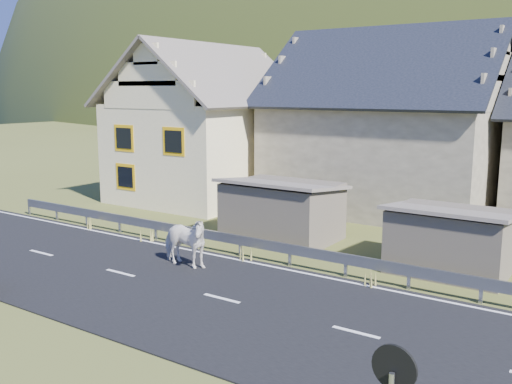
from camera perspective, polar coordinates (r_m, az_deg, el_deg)
The scene contains 10 objects.
ground at distance 16.03m, azimuth -3.45°, elevation -10.72°, with size 160.00×160.00×0.00m, color #484B1E.
road at distance 16.03m, azimuth -3.45°, elevation -10.65°, with size 60.00×7.00×0.04m, color black.
lane_markings at distance 16.02m, azimuth -3.45°, elevation -10.57°, with size 60.00×6.60×0.01m, color silver.
guardrail at distance 18.76m, azimuth 3.39°, elevation -5.77°, with size 28.10×0.09×0.75m.
shed_left at distance 21.98m, azimuth 2.65°, elevation -1.95°, with size 4.30×3.30×2.40m, color #64594B.
shed_right at distance 19.07m, azimuth 18.83°, elevation -4.69°, with size 3.80×2.90×2.20m, color #64594B.
house_cream at distance 30.63m, azimuth -4.86°, elevation 7.61°, with size 7.80×9.80×8.30m.
house_stone_a at distance 28.75m, azimuth 13.36°, elevation 7.76°, with size 10.80×9.80×8.90m.
conifer_patch at distance 137.72m, azimuth 6.21°, elevation 10.26°, with size 76.00×50.00×28.00m, color black.
horse at distance 18.64m, azimuth -7.24°, elevation -4.92°, with size 2.00×0.91×1.69m, color white.
Camera 1 is at (9.12, -11.89, 5.72)m, focal length 40.00 mm.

